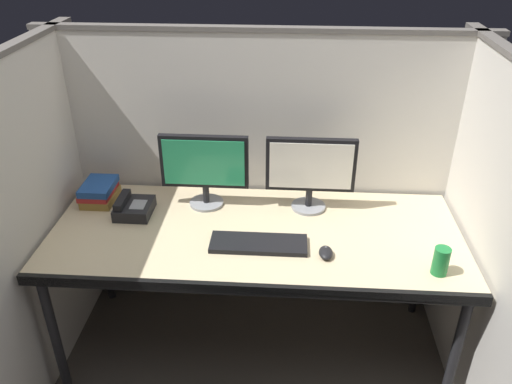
{
  "coord_description": "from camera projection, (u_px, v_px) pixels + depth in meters",
  "views": [
    {
      "loc": [
        0.14,
        -1.67,
        2.06
      ],
      "look_at": [
        0.0,
        0.35,
        0.92
      ],
      "focal_mm": 35.83,
      "sensor_mm": 36.0,
      "label": 1
    }
  ],
  "objects": [
    {
      "name": "cubicle_partition_rear",
      "position": [
        261.0,
        177.0,
        2.73
      ],
      "size": [
        2.21,
        0.06,
        1.57
      ],
      "color": "beige",
      "rests_on": "ground"
    },
    {
      "name": "cubicle_partition_left",
      "position": [
        36.0,
        226.0,
        2.32
      ],
      "size": [
        0.06,
        1.41,
        1.57
      ],
      "color": "beige",
      "rests_on": "ground"
    },
    {
      "name": "cubicle_partition_right",
      "position": [
        484.0,
        243.0,
        2.2
      ],
      "size": [
        0.06,
        1.41,
        1.57
      ],
      "color": "beige",
      "rests_on": "ground"
    },
    {
      "name": "desk",
      "position": [
        255.0,
        241.0,
        2.38
      ],
      "size": [
        1.9,
        0.8,
        0.74
      ],
      "color": "beige",
      "rests_on": "ground"
    },
    {
      "name": "monitor_left",
      "position": [
        204.0,
        166.0,
        2.48
      ],
      "size": [
        0.43,
        0.17,
        0.37
      ],
      "color": "gray",
      "rests_on": "desk"
    },
    {
      "name": "monitor_right",
      "position": [
        311.0,
        169.0,
        2.45
      ],
      "size": [
        0.43,
        0.17,
        0.37
      ],
      "color": "gray",
      "rests_on": "desk"
    },
    {
      "name": "keyboard_main",
      "position": [
        259.0,
        244.0,
        2.26
      ],
      "size": [
        0.43,
        0.15,
        0.02
      ],
      "primitive_type": "cube",
      "color": "black",
      "rests_on": "desk"
    },
    {
      "name": "computer_mouse",
      "position": [
        326.0,
        253.0,
        2.19
      ],
      "size": [
        0.06,
        0.1,
        0.04
      ],
      "color": "black",
      "rests_on": "desk"
    },
    {
      "name": "soda_can",
      "position": [
        441.0,
        261.0,
        2.07
      ],
      "size": [
        0.07,
        0.07,
        0.12
      ],
      "primitive_type": "cylinder",
      "color": "#197233",
      "rests_on": "desk"
    },
    {
      "name": "desk_phone",
      "position": [
        133.0,
        208.0,
        2.49
      ],
      "size": [
        0.17,
        0.19,
        0.09
      ],
      "color": "black",
      "rests_on": "desk"
    },
    {
      "name": "book_stack",
      "position": [
        99.0,
        192.0,
        2.59
      ],
      "size": [
        0.16,
        0.21,
        0.1
      ],
      "color": "olive",
      "rests_on": "desk"
    }
  ]
}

